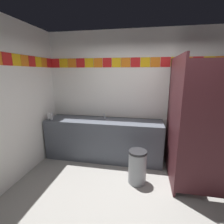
# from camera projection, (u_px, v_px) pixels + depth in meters

# --- Properties ---
(ground_plane) EXTENTS (9.40, 9.40, 0.00)m
(ground_plane) POSITION_uv_depth(u_px,v_px,m) (139.00, 206.00, 2.45)
(ground_plane) COLOR gray
(wall_back) EXTENTS (4.27, 0.09, 2.76)m
(wall_back) POSITION_uv_depth(u_px,v_px,m) (144.00, 96.00, 3.72)
(wall_back) COLOR white
(wall_back) RESTS_ON ground_plane
(vanity_counter) EXTENTS (2.51, 0.62, 0.88)m
(vanity_counter) POSITION_uv_depth(u_px,v_px,m) (104.00, 139.00, 3.76)
(vanity_counter) COLOR #4C515B
(vanity_counter) RESTS_ON ground_plane
(faucet_center) EXTENTS (0.04, 0.10, 0.14)m
(faucet_center) POSITION_uv_depth(u_px,v_px,m) (105.00, 117.00, 3.73)
(faucet_center) COLOR silver
(faucet_center) RESTS_ON vanity_counter
(soap_dispenser) EXTENTS (0.09, 0.09, 0.16)m
(soap_dispenser) POSITION_uv_depth(u_px,v_px,m) (50.00, 116.00, 3.67)
(soap_dispenser) COLOR #B7BABF
(soap_dispenser) RESTS_ON vanity_counter
(stall_divider) EXTENTS (0.92, 1.34, 2.16)m
(stall_divider) POSITION_uv_depth(u_px,v_px,m) (187.00, 124.00, 2.75)
(stall_divider) COLOR #471E23
(stall_divider) RESTS_ON ground_plane
(toilet) EXTENTS (0.39, 0.49, 0.74)m
(toilet) POSITION_uv_depth(u_px,v_px,m) (197.00, 154.00, 3.38)
(toilet) COLOR white
(toilet) RESTS_ON ground_plane
(trash_bin) EXTENTS (0.31, 0.31, 0.60)m
(trash_bin) POSITION_uv_depth(u_px,v_px,m) (137.00, 167.00, 2.92)
(trash_bin) COLOR #999EA3
(trash_bin) RESTS_ON ground_plane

